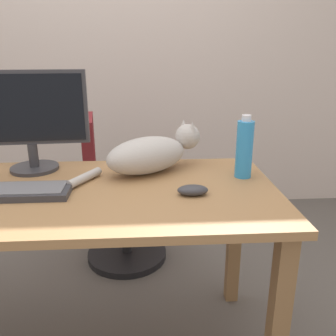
# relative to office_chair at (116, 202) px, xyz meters

# --- Properties ---
(back_wall) EXTENTS (6.00, 0.04, 2.60)m
(back_wall) POSITION_rel_office_chair_xyz_m (-0.11, 0.84, 0.92)
(back_wall) COLOR beige
(back_wall) RESTS_ON ground_plane
(desk) EXTENTS (1.55, 0.72, 0.74)m
(desk) POSITION_rel_office_chair_xyz_m (-0.11, -0.72, 0.27)
(desk) COLOR #9E7247
(desk) RESTS_ON ground_plane
(office_chair) EXTENTS (0.48, 0.48, 0.89)m
(office_chair) POSITION_rel_office_chair_xyz_m (0.00, 0.00, 0.00)
(office_chair) COLOR black
(office_chair) RESTS_ON ground_plane
(monitor) EXTENTS (0.48, 0.20, 0.41)m
(monitor) POSITION_rel_office_chair_xyz_m (-0.30, -0.47, 0.59)
(monitor) COLOR #333338
(monitor) RESTS_ON desk
(keyboard) EXTENTS (0.44, 0.15, 0.03)m
(keyboard) POSITION_rel_office_chair_xyz_m (-0.31, -0.75, 0.38)
(keyboard) COLOR #333338
(keyboard) RESTS_ON desk
(cat) EXTENTS (0.54, 0.36, 0.20)m
(cat) POSITION_rel_office_chair_xyz_m (0.20, -0.53, 0.45)
(cat) COLOR #B2ADA8
(cat) RESTS_ON desk
(computer_mouse) EXTENTS (0.11, 0.06, 0.04)m
(computer_mouse) POSITION_rel_office_chair_xyz_m (0.34, -0.79, 0.39)
(computer_mouse) COLOR #333338
(computer_mouse) RESTS_ON desk
(water_bottle) EXTENTS (0.07, 0.07, 0.25)m
(water_bottle) POSITION_rel_office_chair_xyz_m (0.57, -0.61, 0.49)
(water_bottle) COLOR #2D8CD1
(water_bottle) RESTS_ON desk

